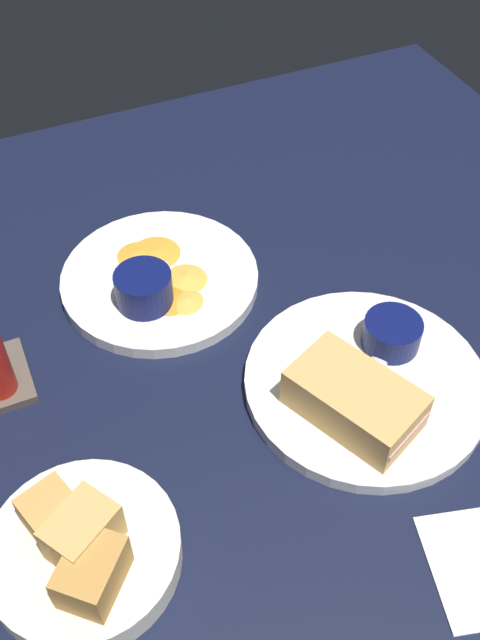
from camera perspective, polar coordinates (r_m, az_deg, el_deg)
ground_plane at (r=83.54cm, az=2.31°, el=-3.45°), size 110.00×110.00×3.00cm
plate_sandwich_main at (r=80.03cm, az=9.71°, el=-4.87°), size 26.01×26.01×1.60cm
sandwich_half_near at (r=74.51cm, az=8.89°, el=-6.14°), size 14.98×12.28×4.80cm
ramekin_dark_sauce at (r=81.67cm, az=11.76°, el=-0.96°), size 6.40×6.40×3.43cm
spoon_by_dark_ramekin at (r=79.43cm, az=10.22°, el=-4.16°), size 7.12×8.78×0.80cm
plate_chips_companion at (r=90.02cm, az=-6.25°, el=3.19°), size 24.02×24.02×1.60cm
ramekin_light_gravy at (r=84.87cm, az=-7.52°, el=2.53°), size 6.68×6.68×4.21cm
spoon_by_gravy_ramekin at (r=86.17cm, az=-7.79°, el=1.56°), size 7.96×8.09×0.80cm
plantain_chip_scatter at (r=89.20cm, az=-5.92°, el=3.70°), size 16.38×10.76×0.60cm
bread_basket_rear at (r=68.65cm, az=-12.15°, el=-17.08°), size 17.31×17.31×7.61cm
paper_napkin_folded at (r=72.40cm, az=18.23°, el=-17.74°), size 12.93×11.50×0.40cm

